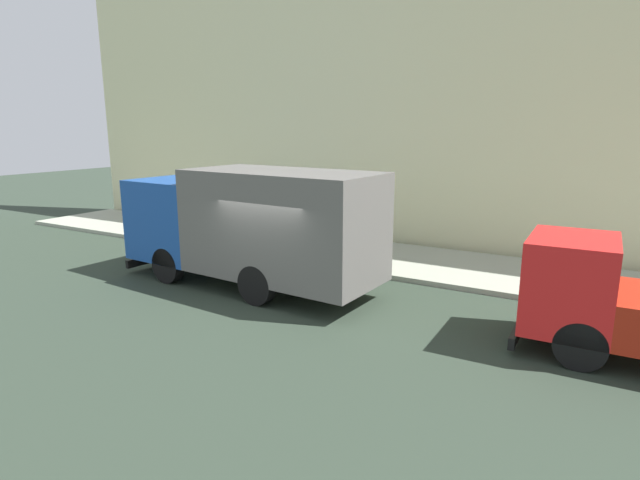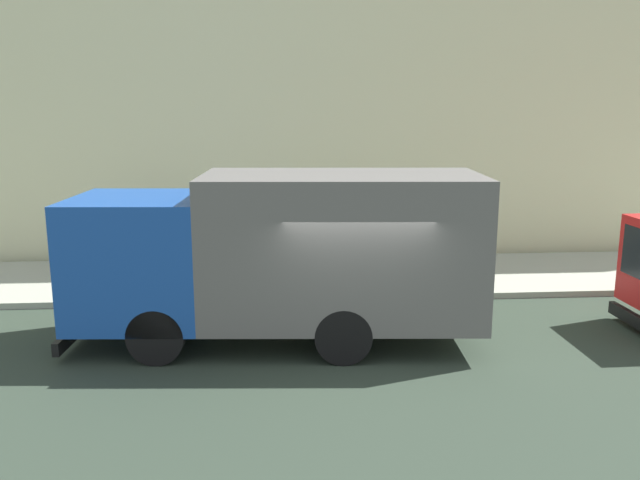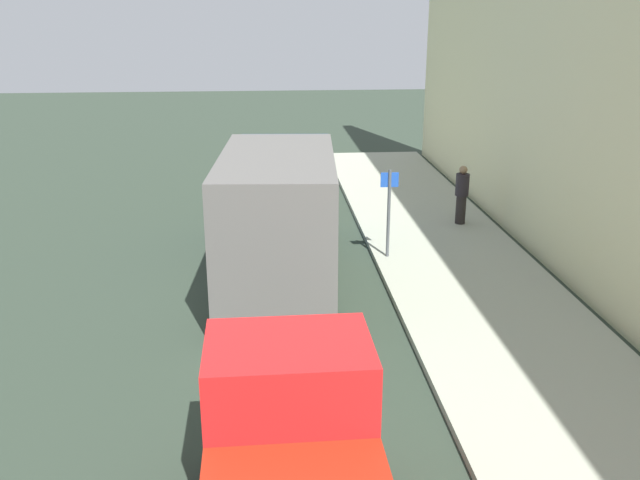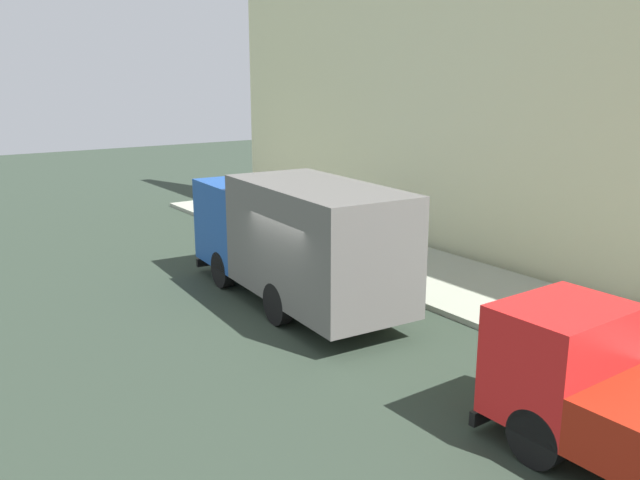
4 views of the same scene
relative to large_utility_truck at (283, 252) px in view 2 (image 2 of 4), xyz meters
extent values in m
plane|color=#2B372B|center=(-0.64, -1.23, -1.73)|extent=(80.00, 80.00, 0.00)
cube|color=#9EA290|center=(4.32, -1.23, -1.66)|extent=(3.93, 30.00, 0.14)
cube|color=beige|center=(6.79, -1.23, 3.89)|extent=(0.50, 30.00, 11.24)
cube|color=#19489F|center=(0.18, 2.59, -0.11)|extent=(2.54, 2.51, 2.26)
cube|color=black|center=(0.25, 3.74, 0.16)|extent=(2.00, 0.20, 1.26)
cube|color=#5E5C58|center=(-0.07, -1.08, 0.09)|extent=(2.72, 5.15, 2.66)
cube|color=black|center=(0.26, 3.82, -1.46)|extent=(2.29, 0.28, 0.24)
cylinder|color=black|center=(-0.90, 2.19, -1.24)|extent=(0.37, 1.01, 0.99)
cylinder|color=black|center=(1.18, 2.05, -1.24)|extent=(0.37, 1.01, 0.99)
cylinder|color=black|center=(-1.11, -1.01, -1.24)|extent=(0.37, 1.01, 0.99)
cylinder|color=black|center=(0.97, -1.15, -1.24)|extent=(0.37, 1.01, 0.99)
cube|color=black|center=(-0.12, -6.86, -1.49)|extent=(1.98, 0.14, 0.24)
cylinder|color=#272221|center=(5.28, 3.37, -1.17)|extent=(0.40, 0.40, 0.84)
cylinder|color=black|center=(5.28, 3.37, -0.44)|extent=(0.53, 0.53, 0.63)
sphere|color=#8B6C4C|center=(5.28, 3.37, -0.01)|extent=(0.23, 0.23, 0.23)
cylinder|color=#4C5156|center=(2.69, 0.79, -0.48)|extent=(0.08, 0.08, 2.22)
cube|color=blue|center=(2.69, 0.81, 0.38)|extent=(0.44, 0.03, 0.36)
camera|label=1|loc=(-10.52, -8.17, 2.48)|focal=28.55mm
camera|label=2|loc=(-11.54, 0.16, 2.64)|focal=36.29mm
camera|label=3|loc=(-0.35, -15.19, 4.33)|focal=38.44mm
camera|label=4|loc=(-8.50, -13.22, 3.82)|focal=36.95mm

